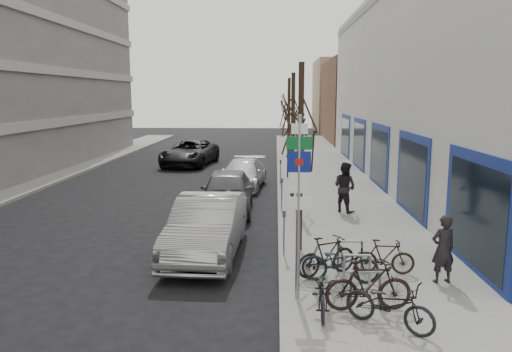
# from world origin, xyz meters

# --- Properties ---
(ground) EXTENTS (120.00, 120.00, 0.00)m
(ground) POSITION_xyz_m (0.00, 0.00, 0.00)
(ground) COLOR black
(ground) RESTS_ON ground
(sidewalk_east) EXTENTS (5.00, 70.00, 0.15)m
(sidewalk_east) POSITION_xyz_m (4.50, 10.00, 0.07)
(sidewalk_east) COLOR slate
(sidewalk_east) RESTS_ON ground
(brick_building_far) EXTENTS (12.00, 14.00, 8.00)m
(brick_building_far) POSITION_xyz_m (13.00, 40.00, 4.00)
(brick_building_far) COLOR brown
(brick_building_far) RESTS_ON ground
(tan_building_far) EXTENTS (13.00, 12.00, 9.00)m
(tan_building_far) POSITION_xyz_m (13.50, 55.00, 4.50)
(tan_building_far) COLOR #937A5B
(tan_building_far) RESTS_ON ground
(highway_sign_pole) EXTENTS (0.55, 0.10, 4.20)m
(highway_sign_pole) POSITION_xyz_m (2.40, -0.01, 2.46)
(highway_sign_pole) COLOR gray
(highway_sign_pole) RESTS_ON ground
(bike_rack) EXTENTS (0.66, 2.26, 0.83)m
(bike_rack) POSITION_xyz_m (3.80, 0.60, 0.66)
(bike_rack) COLOR gray
(bike_rack) RESTS_ON sidewalk_east
(tree_near) EXTENTS (1.80, 1.80, 5.50)m
(tree_near) POSITION_xyz_m (2.60, 3.50, 4.10)
(tree_near) COLOR black
(tree_near) RESTS_ON ground
(tree_mid) EXTENTS (1.80, 1.80, 5.50)m
(tree_mid) POSITION_xyz_m (2.60, 10.00, 4.10)
(tree_mid) COLOR black
(tree_mid) RESTS_ON ground
(tree_far) EXTENTS (1.80, 1.80, 5.50)m
(tree_far) POSITION_xyz_m (2.60, 16.50, 4.10)
(tree_far) COLOR black
(tree_far) RESTS_ON ground
(meter_front) EXTENTS (0.10, 0.08, 1.27)m
(meter_front) POSITION_xyz_m (2.15, 3.00, 0.92)
(meter_front) COLOR gray
(meter_front) RESTS_ON sidewalk_east
(meter_mid) EXTENTS (0.10, 0.08, 1.27)m
(meter_mid) POSITION_xyz_m (2.15, 8.50, 0.92)
(meter_mid) COLOR gray
(meter_mid) RESTS_ON sidewalk_east
(meter_back) EXTENTS (0.10, 0.08, 1.27)m
(meter_back) POSITION_xyz_m (2.15, 14.00, 0.92)
(meter_back) COLOR gray
(meter_back) RESTS_ON sidewalk_east
(bike_near_left) EXTENTS (0.61, 1.72, 1.04)m
(bike_near_left) POSITION_xyz_m (2.89, -0.74, 0.67)
(bike_near_left) COLOR black
(bike_near_left) RESTS_ON sidewalk_east
(bike_near_right) EXTENTS (1.87, 0.70, 1.11)m
(bike_near_right) POSITION_xyz_m (3.84, -0.61, 0.71)
(bike_near_right) COLOR black
(bike_near_right) RESTS_ON sidewalk_east
(bike_mid_curb) EXTENTS (1.92, 0.81, 1.13)m
(bike_mid_curb) POSITION_xyz_m (3.46, 1.00, 0.72)
(bike_mid_curb) COLOR black
(bike_mid_curb) RESTS_ON sidewalk_east
(bike_mid_inner) EXTENTS (1.74, 1.25, 1.03)m
(bike_mid_inner) POSITION_xyz_m (3.18, 1.42, 0.67)
(bike_mid_inner) COLOR black
(bike_mid_inner) RESTS_ON sidewalk_east
(bike_far_curb) EXTENTS (1.81, 1.49, 1.11)m
(bike_far_curb) POSITION_xyz_m (4.11, -1.39, 0.70)
(bike_far_curb) COLOR black
(bike_far_curb) RESTS_ON sidewalk_east
(bike_far_inner) EXTENTS (1.53, 0.51, 0.92)m
(bike_far_inner) POSITION_xyz_m (4.64, 1.57, 0.61)
(bike_far_inner) COLOR black
(bike_far_inner) RESTS_ON sidewalk_east
(parked_car_front) EXTENTS (1.99, 5.23, 1.70)m
(parked_car_front) POSITION_xyz_m (-0.07, 3.33, 0.85)
(parked_car_front) COLOR #95969A
(parked_car_front) RESTS_ON ground
(parked_car_mid) EXTENTS (2.10, 4.95, 1.67)m
(parked_car_mid) POSITION_xyz_m (-0.02, 8.87, 0.84)
(parked_car_mid) COLOR #49494E
(parked_car_mid) RESTS_ON ground
(parked_car_back) EXTENTS (2.47, 5.05, 1.41)m
(parked_car_back) POSITION_xyz_m (0.27, 13.94, 0.71)
(parked_car_back) COLOR #B8B9BE
(parked_car_back) RESTS_ON ground
(lane_car) EXTENTS (3.52, 6.36, 1.68)m
(lane_car) POSITION_xyz_m (-3.78, 22.06, 0.84)
(lane_car) COLOR black
(lane_car) RESTS_ON ground
(pedestrian_near) EXTENTS (0.68, 0.53, 1.66)m
(pedestrian_near) POSITION_xyz_m (5.90, 1.05, 0.98)
(pedestrian_near) COLOR black
(pedestrian_near) RESTS_ON sidewalk_east
(pedestrian_far) EXTENTS (0.86, 0.85, 1.95)m
(pedestrian_far) POSITION_xyz_m (4.55, 8.36, 1.13)
(pedestrian_far) COLOR black
(pedestrian_far) RESTS_ON sidewalk_east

